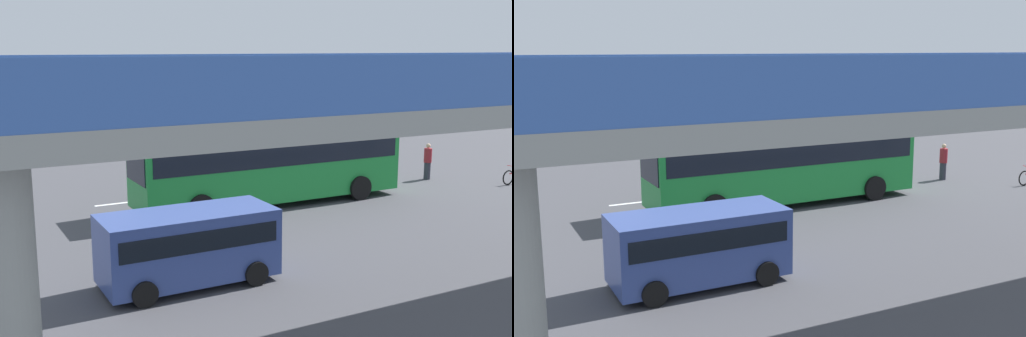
# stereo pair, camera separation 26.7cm
# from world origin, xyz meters

# --- Properties ---
(ground) EXTENTS (80.00, 80.00, 0.00)m
(ground) POSITION_xyz_m (0.00, 0.00, 0.00)
(ground) COLOR #424247
(city_bus) EXTENTS (11.54, 2.85, 3.15)m
(city_bus) POSITION_xyz_m (0.32, -0.05, 1.88)
(city_bus) COLOR #1E8C38
(city_bus) RESTS_ON ground
(parked_van) EXTENTS (4.80, 2.17, 2.05)m
(parked_van) POSITION_xyz_m (6.78, 6.94, 1.18)
(parked_van) COLOR #33478C
(parked_van) RESTS_ON ground
(pedestrian) EXTENTS (0.38, 0.38, 1.79)m
(pedestrian) POSITION_xyz_m (-8.90, -0.64, 0.89)
(pedestrian) COLOR #2D2D38
(pedestrian) RESTS_ON ground
(traffic_sign) EXTENTS (0.08, 0.60, 2.80)m
(traffic_sign) POSITION_xyz_m (-3.89, -3.76, 1.89)
(traffic_sign) COLOR slate
(traffic_sign) RESTS_ON ground
(lane_dash_leftmost) EXTENTS (2.00, 0.20, 0.01)m
(lane_dash_leftmost) POSITION_xyz_m (-6.00, -2.94, 0.00)
(lane_dash_leftmost) COLOR silver
(lane_dash_leftmost) RESTS_ON ground
(lane_dash_left) EXTENTS (2.00, 0.20, 0.01)m
(lane_dash_left) POSITION_xyz_m (-2.00, -2.94, 0.00)
(lane_dash_left) COLOR silver
(lane_dash_left) RESTS_ON ground
(lane_dash_centre) EXTENTS (2.00, 0.20, 0.01)m
(lane_dash_centre) POSITION_xyz_m (2.00, -2.94, 0.00)
(lane_dash_centre) COLOR silver
(lane_dash_centre) RESTS_ON ground
(lane_dash_right) EXTENTS (2.00, 0.20, 0.01)m
(lane_dash_right) POSITION_xyz_m (6.00, -2.94, 0.00)
(lane_dash_right) COLOR silver
(lane_dash_right) RESTS_ON ground
(pedestrian_overpass) EXTENTS (25.67, 2.60, 6.30)m
(pedestrian_overpass) POSITION_xyz_m (0.00, 11.64, 4.60)
(pedestrian_overpass) COLOR gray
(pedestrian_overpass) RESTS_ON ground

